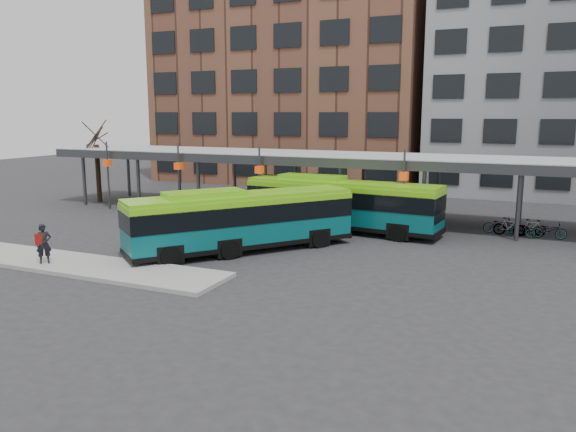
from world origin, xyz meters
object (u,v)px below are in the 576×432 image
object	(u,v)px
bus_front	(241,219)
bus_rear	(341,203)
tree	(98,170)
pedestrian	(43,244)

from	to	relation	value
bus_front	bus_rear	distance (m)	7.39
tree	bus_rear	size ratio (longest dim) A/B	0.48
bus_front	pedestrian	world-z (taller)	bus_front
tree	pedestrian	xyz separation A→B (m)	(11.00, -15.65, -1.35)
bus_front	pedestrian	distance (m)	9.01
tree	pedestrian	distance (m)	19.18
tree	bus_rear	distance (m)	20.68
bus_front	tree	bearing A→B (deg)	99.68
bus_front	bus_rear	bearing A→B (deg)	15.32
pedestrian	tree	bearing A→B (deg)	77.41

